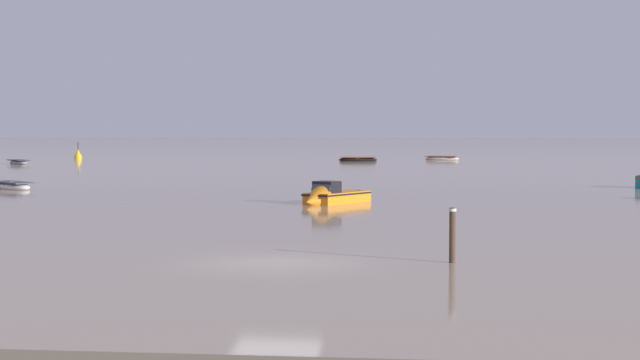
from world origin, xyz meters
TOP-DOWN VIEW (x-y plane):
  - ground_plane at (0.00, 0.00)m, footprint 800.00×800.00m
  - rowboat_moored_1 at (-21.99, 32.96)m, footprint 3.93×3.64m
  - rowboat_moored_4 at (-39.75, 76.01)m, footprint 3.63×3.87m
  - rowboat_moored_5 at (5.69, 94.98)m, footprint 4.48×2.76m
  - motorboat_moored_2 at (-0.78, 22.67)m, footprint 3.65×4.70m
  - rowboat_moored_8 at (-4.10, 89.26)m, footprint 4.51×1.58m
  - channel_buoy at (-39.25, 93.12)m, footprint 0.90×0.90m
  - mooring_post_near at (4.97, 0.56)m, footprint 0.22×0.22m

SIDE VIEW (x-z plane):
  - ground_plane at x=0.00m, z-range 0.00..0.00m
  - rowboat_moored_4 at x=-39.75m, z-range -0.14..0.48m
  - rowboat_moored_1 at x=-21.99m, z-range -0.14..0.49m
  - rowboat_moored_5 at x=5.69m, z-range -0.15..0.52m
  - rowboat_moored_8 at x=-4.10m, z-range -0.16..0.55m
  - motorboat_moored_2 at x=-0.78m, z-range -0.60..1.12m
  - channel_buoy at x=-39.25m, z-range -0.69..1.61m
  - mooring_post_near at x=4.97m, z-range -0.12..1.62m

